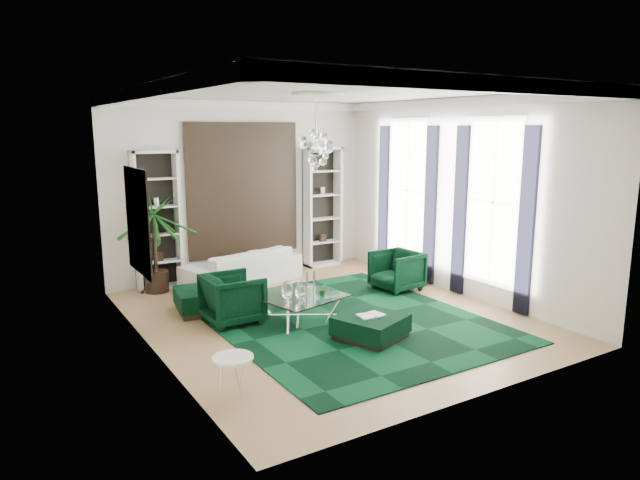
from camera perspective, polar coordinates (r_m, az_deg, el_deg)
floor at (r=10.00m, az=0.73°, el=-7.73°), size 6.00×7.00×0.02m
ceiling at (r=9.48m, az=0.79°, el=14.68°), size 6.00×7.00×0.02m
wall_back at (r=12.64m, az=-7.79°, el=5.02°), size 6.00×0.02×3.80m
wall_front at (r=6.89m, az=16.52°, el=-0.41°), size 6.00×0.02×3.80m
wall_left at (r=8.37m, az=-16.97°, el=1.54°), size 0.02×7.00×3.80m
wall_right at (r=11.44m, az=13.66°, el=4.17°), size 0.02×7.00×3.80m
crown_molding at (r=9.48m, az=0.78°, el=14.01°), size 6.00×7.00×0.18m
ceiling_medallion at (r=9.73m, az=-0.19°, el=14.35°), size 0.90×0.90×0.05m
tapestry at (r=12.60m, az=-7.70°, el=5.00°), size 2.50×0.06×2.80m
shelving_left at (r=11.87m, az=-15.97°, el=1.86°), size 0.90×0.38×2.80m
shelving_right at (r=13.43m, az=0.26°, el=3.33°), size 0.90×0.38×2.80m
painting at (r=8.96m, az=-17.69°, el=1.79°), size 0.04×1.30×1.60m
window_near at (r=10.81m, az=16.95°, el=3.62°), size 0.03×1.10×2.90m
curtain_near_a at (r=10.32m, az=19.97°, el=1.69°), size 0.07×0.30×3.25m
curtain_near_b at (r=11.34m, az=13.83°, el=2.84°), size 0.07×0.30×3.25m
window_far at (r=12.52m, az=8.73°, el=4.93°), size 0.03×1.10×2.90m
curtain_far_a at (r=11.94m, az=10.98°, el=3.36°), size 0.07×0.30×3.25m
curtain_far_b at (r=13.13m, az=6.38°, el=4.18°), size 0.07×0.30×3.25m
rug at (r=9.78m, az=2.77°, el=-8.07°), size 4.20×5.00×0.02m
sofa at (r=12.04m, az=-7.78°, el=-2.69°), size 2.69×1.54×0.74m
armchair_left at (r=9.71m, az=-8.72°, el=-5.80°), size 0.92×0.90×0.84m
armchair_right at (r=11.61m, az=7.68°, el=-3.05°), size 0.93×0.91×0.80m
coffee_table at (r=9.78m, az=-2.20°, el=-6.75°), size 1.58×1.58×0.45m
ottoman_side at (r=10.43m, az=-11.56°, el=-5.91°), size 1.05×1.05×0.41m
ottoman_front at (r=8.98m, az=5.08°, el=-8.68°), size 1.20×1.20×0.37m
book at (r=8.91m, az=5.10°, el=-7.46°), size 0.41×0.28×0.03m
side_table at (r=7.24m, az=-8.64°, el=-13.31°), size 0.67×0.67×0.48m
palm at (r=11.66m, az=-16.28°, el=1.08°), size 1.88×1.88×2.56m
chandelier at (r=9.86m, az=-0.41°, el=8.96°), size 0.87×0.87×0.76m
table_plant at (r=9.61m, az=0.28°, el=-4.91°), size 0.15×0.13×0.24m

